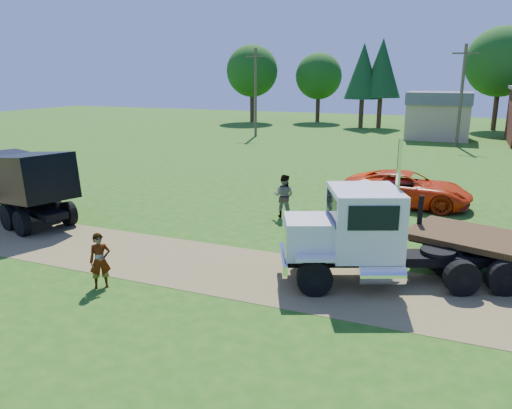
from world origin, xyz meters
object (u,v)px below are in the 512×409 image
at_px(white_semi_tractor, 366,236).
at_px(orange_pickup, 407,189).
at_px(spectator_a, 100,261).
at_px(black_dump_truck, 17,180).

bearing_deg(white_semi_tractor, orange_pickup, 66.30).
bearing_deg(white_semi_tractor, spectator_a, -177.18).
xyz_separation_m(white_semi_tractor, orange_pickup, (0.13, 10.43, -0.67)).
distance_m(white_semi_tractor, black_dump_truck, 15.76).
bearing_deg(black_dump_truck, orange_pickup, 49.74).
bearing_deg(white_semi_tractor, black_dump_truck, 153.22).
xyz_separation_m(black_dump_truck, spectator_a, (8.33, -4.62, -0.96)).
bearing_deg(black_dump_truck, white_semi_tractor, 15.31).
relative_size(black_dump_truck, spectator_a, 4.46).
bearing_deg(orange_pickup, white_semi_tractor, -179.07).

